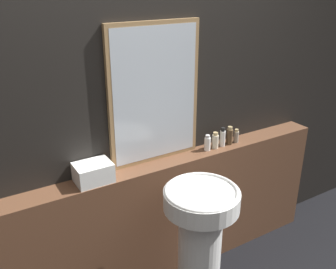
% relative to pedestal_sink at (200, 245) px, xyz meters
% --- Properties ---
extents(wall_back, '(8.00, 0.06, 2.50)m').
position_rel_pedestal_sink_xyz_m(wall_back, '(-0.06, 0.56, 0.70)').
color(wall_back, black).
rests_on(wall_back, ground_plane).
extents(vanity_counter, '(2.72, 0.17, 0.89)m').
position_rel_pedestal_sink_xyz_m(vanity_counter, '(-0.06, 0.44, -0.10)').
color(vanity_counter, brown).
rests_on(vanity_counter, ground_plane).
extents(pedestal_sink, '(0.43, 0.43, 0.92)m').
position_rel_pedestal_sink_xyz_m(pedestal_sink, '(0.00, 0.00, 0.00)').
color(pedestal_sink, white).
rests_on(pedestal_sink, ground_plane).
extents(mirror, '(0.62, 0.03, 0.87)m').
position_rel_pedestal_sink_xyz_m(mirror, '(-0.00, 0.51, 0.78)').
color(mirror, '#937047').
rests_on(mirror, vanity_counter).
extents(towel_stack, '(0.21, 0.16, 0.12)m').
position_rel_pedestal_sink_xyz_m(towel_stack, '(-0.45, 0.44, 0.40)').
color(towel_stack, white).
rests_on(towel_stack, vanity_counter).
extents(shampoo_bottle, '(0.04, 0.04, 0.11)m').
position_rel_pedestal_sink_xyz_m(shampoo_bottle, '(0.37, 0.44, 0.39)').
color(shampoo_bottle, white).
rests_on(shampoo_bottle, vanity_counter).
extents(conditioner_bottle, '(0.05, 0.05, 0.12)m').
position_rel_pedestal_sink_xyz_m(conditioner_bottle, '(0.43, 0.44, 0.40)').
color(conditioner_bottle, beige).
rests_on(conditioner_bottle, vanity_counter).
extents(lotion_bottle, '(0.04, 0.04, 0.14)m').
position_rel_pedestal_sink_xyz_m(lotion_bottle, '(0.50, 0.44, 0.41)').
color(lotion_bottle, white).
rests_on(lotion_bottle, vanity_counter).
extents(body_wash_bottle, '(0.04, 0.04, 0.13)m').
position_rel_pedestal_sink_xyz_m(body_wash_bottle, '(0.56, 0.44, 0.40)').
color(body_wash_bottle, '#4C3823').
rests_on(body_wash_bottle, vanity_counter).
extents(hand_soap_bottle, '(0.04, 0.04, 0.10)m').
position_rel_pedestal_sink_xyz_m(hand_soap_bottle, '(0.62, 0.44, 0.39)').
color(hand_soap_bottle, gray).
rests_on(hand_soap_bottle, vanity_counter).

